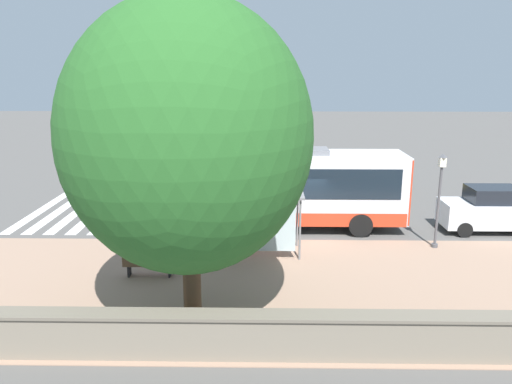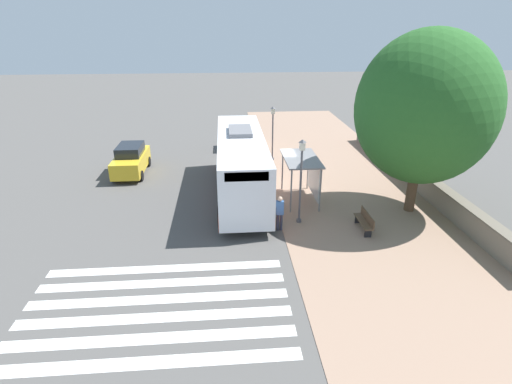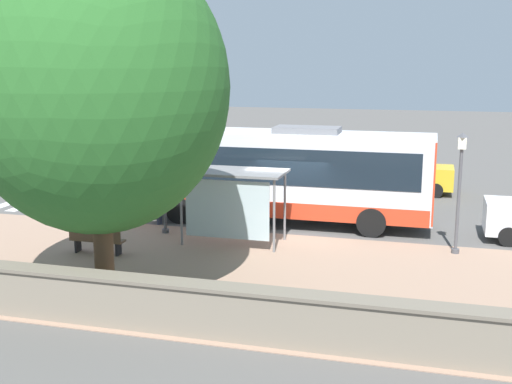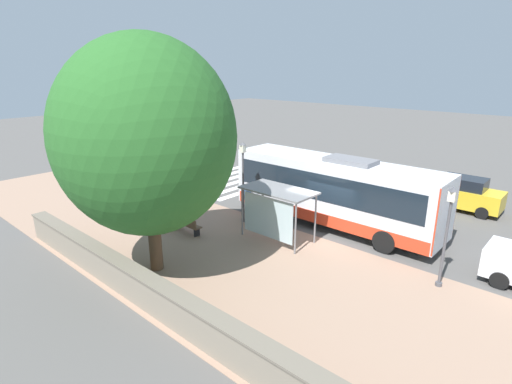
{
  "view_description": "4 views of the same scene",
  "coord_description": "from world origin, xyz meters",
  "px_view_note": "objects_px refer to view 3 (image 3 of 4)",
  "views": [
    {
      "loc": [
        -19.49,
        1.29,
        7.0
      ],
      "look_at": [
        -0.88,
        1.61,
        2.28
      ],
      "focal_mm": 35.0,
      "sensor_mm": 36.0,
      "label": 1
    },
    {
      "loc": [
        2.55,
        21.18,
        8.88
      ],
      "look_at": [
        1.02,
        2.35,
        0.89
      ],
      "focal_mm": 28.0,
      "sensor_mm": 36.0,
      "label": 2
    },
    {
      "loc": [
        -20.81,
        -4.58,
        5.85
      ],
      "look_at": [
        0.82,
        1.38,
        1.27
      ],
      "focal_mm": 45.0,
      "sensor_mm": 36.0,
      "label": 3
    },
    {
      "loc": [
        -14.75,
        -9.03,
        7.65
      ],
      "look_at": [
        -0.4,
        3.75,
        1.57
      ],
      "focal_mm": 28.0,
      "sensor_mm": 36.0,
      "label": 4
    }
  ],
  "objects_px": {
    "bench": "(97,239)",
    "parked_car_far_lane": "(405,173)",
    "pedestrian": "(159,198)",
    "street_lamp_far": "(460,182)",
    "bus": "(286,173)",
    "shade_tree": "(96,88)",
    "bus_shelter": "(232,183)",
    "street_lamp_near": "(164,163)"
  },
  "relations": [
    {
      "from": "bus",
      "to": "bus_shelter",
      "type": "height_order",
      "value": "bus"
    },
    {
      "from": "bench",
      "to": "street_lamp_far",
      "type": "xyz_separation_m",
      "value": [
        3.03,
        -10.66,
        1.77
      ]
    },
    {
      "from": "street_lamp_far",
      "to": "parked_car_far_lane",
      "type": "relative_size",
      "value": 0.89
    },
    {
      "from": "street_lamp_near",
      "to": "bench",
      "type": "bearing_deg",
      "value": 160.11
    },
    {
      "from": "bench",
      "to": "parked_car_far_lane",
      "type": "relative_size",
      "value": 0.41
    },
    {
      "from": "bus_shelter",
      "to": "pedestrian",
      "type": "height_order",
      "value": "bus_shelter"
    },
    {
      "from": "shade_tree",
      "to": "bench",
      "type": "bearing_deg",
      "value": 32.45
    },
    {
      "from": "bus_shelter",
      "to": "street_lamp_near",
      "type": "relative_size",
      "value": 0.81
    },
    {
      "from": "shade_tree",
      "to": "pedestrian",
      "type": "bearing_deg",
      "value": 12.79
    },
    {
      "from": "parked_car_far_lane",
      "to": "shade_tree",
      "type": "bearing_deg",
      "value": 156.13
    },
    {
      "from": "pedestrian",
      "to": "parked_car_far_lane",
      "type": "height_order",
      "value": "parked_car_far_lane"
    },
    {
      "from": "bus",
      "to": "street_lamp_far",
      "type": "bearing_deg",
      "value": -112.29
    },
    {
      "from": "street_lamp_far",
      "to": "shade_tree",
      "type": "height_order",
      "value": "shade_tree"
    },
    {
      "from": "bus_shelter",
      "to": "pedestrian",
      "type": "relative_size",
      "value": 1.99
    },
    {
      "from": "bench",
      "to": "bus",
      "type": "bearing_deg",
      "value": -40.63
    },
    {
      "from": "bus",
      "to": "bus_shelter",
      "type": "bearing_deg",
      "value": 162.73
    },
    {
      "from": "pedestrian",
      "to": "street_lamp_far",
      "type": "height_order",
      "value": "street_lamp_far"
    },
    {
      "from": "street_lamp_near",
      "to": "shade_tree",
      "type": "xyz_separation_m",
      "value": [
        -5.89,
        -0.88,
        2.77
      ]
    },
    {
      "from": "street_lamp_near",
      "to": "parked_car_far_lane",
      "type": "relative_size",
      "value": 0.98
    },
    {
      "from": "street_lamp_near",
      "to": "shade_tree",
      "type": "height_order",
      "value": "shade_tree"
    },
    {
      "from": "bus_shelter",
      "to": "pedestrian",
      "type": "xyz_separation_m",
      "value": [
        1.71,
        3.34,
        -1.03
      ]
    },
    {
      "from": "bench",
      "to": "parked_car_far_lane",
      "type": "xyz_separation_m",
      "value": [
        12.31,
        -8.7,
        0.43
      ]
    },
    {
      "from": "pedestrian",
      "to": "shade_tree",
      "type": "distance_m",
      "value": 8.28
    },
    {
      "from": "bench",
      "to": "street_lamp_near",
      "type": "distance_m",
      "value": 3.64
    },
    {
      "from": "pedestrian",
      "to": "bench",
      "type": "relative_size",
      "value": 0.97
    },
    {
      "from": "bus_shelter",
      "to": "parked_car_far_lane",
      "type": "distance_m",
      "value": 11.33
    },
    {
      "from": "bus",
      "to": "shade_tree",
      "type": "bearing_deg",
      "value": 161.89
    },
    {
      "from": "bus",
      "to": "street_lamp_near",
      "type": "bearing_deg",
      "value": 125.41
    },
    {
      "from": "bus",
      "to": "pedestrian",
      "type": "height_order",
      "value": "bus"
    },
    {
      "from": "street_lamp_far",
      "to": "bench",
      "type": "bearing_deg",
      "value": 105.85
    },
    {
      "from": "bus",
      "to": "shade_tree",
      "type": "xyz_separation_m",
      "value": [
        -8.49,
        2.78,
        3.39
      ]
    },
    {
      "from": "street_lamp_far",
      "to": "parked_car_far_lane",
      "type": "height_order",
      "value": "street_lamp_far"
    },
    {
      "from": "pedestrian",
      "to": "parked_car_far_lane",
      "type": "distance_m",
      "value": 11.84
    },
    {
      "from": "bus",
      "to": "bench",
      "type": "xyz_separation_m",
      "value": [
        -5.47,
        4.7,
        -1.37
      ]
    },
    {
      "from": "bus",
      "to": "parked_car_far_lane",
      "type": "relative_size",
      "value": 2.49
    },
    {
      "from": "parked_car_far_lane",
      "to": "street_lamp_far",
      "type": "bearing_deg",
      "value": -168.07
    },
    {
      "from": "bus",
      "to": "street_lamp_far",
      "type": "height_order",
      "value": "street_lamp_far"
    },
    {
      "from": "pedestrian",
      "to": "street_lamp_far",
      "type": "bearing_deg",
      "value": -94.95
    },
    {
      "from": "pedestrian",
      "to": "shade_tree",
      "type": "relative_size",
      "value": 0.19
    },
    {
      "from": "pedestrian",
      "to": "bench",
      "type": "bearing_deg",
      "value": 174.99
    },
    {
      "from": "parked_car_far_lane",
      "to": "street_lamp_near",
      "type": "bearing_deg",
      "value": 140.92
    },
    {
      "from": "street_lamp_near",
      "to": "parked_car_far_lane",
      "type": "xyz_separation_m",
      "value": [
        9.44,
        -7.66,
        -1.55
      ]
    }
  ]
}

